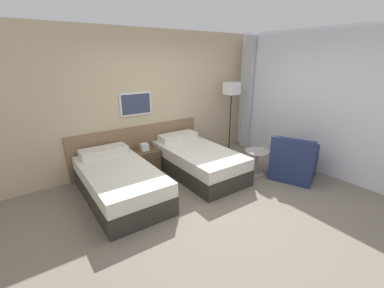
# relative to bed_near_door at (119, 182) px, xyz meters

# --- Properties ---
(ground_plane) EXTENTS (16.00, 16.00, 0.00)m
(ground_plane) POSITION_rel_bed_near_door_xyz_m (1.24, -1.03, -0.27)
(ground_plane) COLOR slate
(wall_headboard) EXTENTS (10.00, 0.10, 2.70)m
(wall_headboard) POSITION_rel_bed_near_door_xyz_m (1.22, 1.02, 1.03)
(wall_headboard) COLOR #C6B28E
(wall_headboard) RESTS_ON ground_plane
(wall_window) EXTENTS (0.21, 4.52, 2.70)m
(wall_window) POSITION_rel_bed_near_door_xyz_m (3.63, -1.17, 1.07)
(wall_window) COLOR white
(wall_window) RESTS_ON ground_plane
(bed_near_door) EXTENTS (1.02, 1.93, 0.65)m
(bed_near_door) POSITION_rel_bed_near_door_xyz_m (0.00, 0.00, 0.00)
(bed_near_door) COLOR #332D28
(bed_near_door) RESTS_ON ground_plane
(bed_near_window) EXTENTS (1.02, 1.93, 0.65)m
(bed_near_window) POSITION_rel_bed_near_door_xyz_m (1.56, 0.00, 0.00)
(bed_near_window) COLOR #332D28
(bed_near_window) RESTS_ON ground_plane
(nightstand) EXTENTS (0.50, 0.43, 0.58)m
(nightstand) POSITION_rel_bed_near_door_xyz_m (0.78, 0.70, -0.04)
(nightstand) COLOR brown
(nightstand) RESTS_ON ground_plane
(floor_lamp) EXTENTS (0.29, 0.29, 1.65)m
(floor_lamp) POSITION_rel_bed_near_door_xyz_m (2.94, 0.58, 1.15)
(floor_lamp) COLOR black
(floor_lamp) RESTS_ON ground_plane
(side_table) EXTENTS (0.47, 0.47, 0.49)m
(side_table) POSITION_rel_bed_near_door_xyz_m (2.48, -0.69, 0.08)
(side_table) COLOR gray
(side_table) RESTS_ON ground_plane
(armchair) EXTENTS (0.99, 0.98, 0.84)m
(armchair) POSITION_rel_bed_near_door_xyz_m (2.94, -1.17, 0.02)
(armchair) COLOR navy
(armchair) RESTS_ON ground_plane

